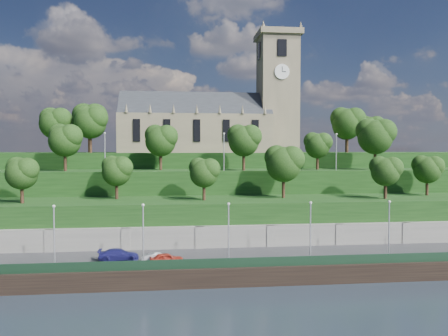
{
  "coord_description": "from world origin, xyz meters",
  "views": [
    {
      "loc": [
        -8.09,
        -48.55,
        15.65
      ],
      "look_at": [
        0.45,
        30.0,
        12.3
      ],
      "focal_mm": 35.0,
      "sensor_mm": 36.0,
      "label": 1
    }
  ],
  "objects": [
    {
      "name": "ground",
      "position": [
        0.0,
        0.0,
        0.0
      ],
      "size": [
        320.0,
        320.0,
        0.0
      ],
      "primitive_type": "plane",
      "color": "#1B222B",
      "rests_on": "ground"
    },
    {
      "name": "church",
      "position": [
        0.79,
        45.98,
        22.52
      ],
      "size": [
        38.6,
        12.35,
        27.6
      ],
      "color": "#6C614B",
      "rests_on": "hilltop"
    },
    {
      "name": "lamp_posts_upper",
      "position": [
        0.0,
        26.0,
        15.85
      ],
      "size": [
        40.36,
        0.36,
        6.53
      ],
      "color": "#B2B2B7",
      "rests_on": "embankment_upper"
    },
    {
      "name": "quay_wall",
      "position": [
        0.0,
        -0.05,
        1.1
      ],
      "size": [
        160.0,
        0.5,
        2.2
      ],
      "primitive_type": "cube",
      "color": "black",
      "rests_on": "ground"
    },
    {
      "name": "embankment_upper",
      "position": [
        0.0,
        29.0,
        6.0
      ],
      "size": [
        160.0,
        10.0,
        12.0
      ],
      "primitive_type": "cube",
      "color": "#143411",
      "rests_on": "ground"
    },
    {
      "name": "trees_upper",
      "position": [
        3.68,
        28.02,
        17.66
      ],
      "size": [
        61.02,
        8.85,
        9.32
      ],
      "color": "black",
      "rests_on": "embankment_upper"
    },
    {
      "name": "car_left",
      "position": [
        -9.35,
        3.18,
        2.68
      ],
      "size": [
        4.22,
        2.31,
        1.36
      ],
      "primitive_type": "imported",
      "rotation": [
        0.0,
        0.0,
        1.76
      ],
      "color": "#A5291B",
      "rests_on": "promenade"
    },
    {
      "name": "trees_lower",
      "position": [
        3.64,
        18.18,
        12.85
      ],
      "size": [
        68.42,
        8.47,
        8.38
      ],
      "color": "black",
      "rests_on": "embankment_lower"
    },
    {
      "name": "fence",
      "position": [
        0.0,
        0.6,
        2.6
      ],
      "size": [
        160.0,
        0.1,
        1.2
      ],
      "primitive_type": "cube",
      "color": "black",
      "rests_on": "promenade"
    },
    {
      "name": "embankment_lower",
      "position": [
        0.0,
        18.0,
        4.0
      ],
      "size": [
        160.0,
        12.0,
        8.0
      ],
      "primitive_type": "cube",
      "color": "#143411",
      "rests_on": "ground"
    },
    {
      "name": "promenade",
      "position": [
        0.0,
        6.0,
        1.0
      ],
      "size": [
        160.0,
        12.0,
        2.0
      ],
      "primitive_type": "cube",
      "color": "#2D2D30",
      "rests_on": "ground"
    },
    {
      "name": "trees_hilltop",
      "position": [
        -0.33,
        44.74,
        21.56
      ],
      "size": [
        73.07,
        16.39,
        10.65
      ],
      "color": "black",
      "rests_on": "hilltop"
    },
    {
      "name": "car_right",
      "position": [
        -15.24,
        5.67,
        2.71
      ],
      "size": [
        4.95,
        2.12,
        1.42
      ],
      "primitive_type": "imported",
      "rotation": [
        0.0,
        0.0,
        1.6
      ],
      "color": "navy",
      "rests_on": "promenade"
    },
    {
      "name": "car_middle",
      "position": [
        -10.43,
        3.82,
        2.6
      ],
      "size": [
        3.78,
        1.8,
        1.2
      ],
      "primitive_type": "imported",
      "rotation": [
        0.0,
        0.0,
        1.42
      ],
      "color": "#BBBBC0",
      "rests_on": "promenade"
    },
    {
      "name": "retaining_wall",
      "position": [
        0.0,
        11.97,
        2.5
      ],
      "size": [
        160.0,
        2.1,
        5.0
      ],
      "color": "slate",
      "rests_on": "ground"
    },
    {
      "name": "lamp_posts_promenade",
      "position": [
        -2.0,
        2.5,
        6.29
      ],
      "size": [
        60.36,
        0.36,
        7.38
      ],
      "color": "#B2B2B7",
      "rests_on": "promenade"
    },
    {
      "name": "hilltop",
      "position": [
        0.0,
        50.0,
        7.5
      ],
      "size": [
        160.0,
        32.0,
        15.0
      ],
      "primitive_type": "cube",
      "color": "#143411",
      "rests_on": "ground"
    }
  ]
}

